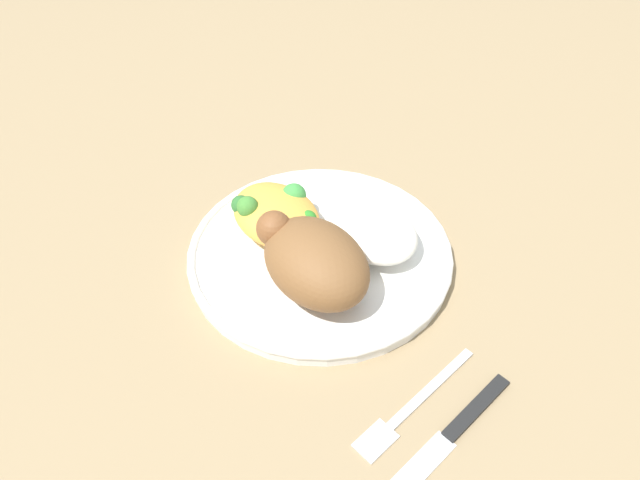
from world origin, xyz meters
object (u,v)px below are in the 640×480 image
at_px(plate, 320,253).
at_px(roasted_chicken, 314,261).
at_px(rice_pile, 374,231).
at_px(fork, 412,406).
at_px(mac_cheese_with_broccoli, 276,213).
at_px(knife, 449,436).

height_order(plate, roasted_chicken, roasted_chicken).
xyz_separation_m(plate, rice_pile, (-0.03, -0.05, 0.03)).
relative_size(plate, fork, 1.92).
xyz_separation_m(mac_cheese_with_broccoli, knife, (-0.28, 0.02, -0.03)).
relative_size(plate, knife, 1.44).
xyz_separation_m(roasted_chicken, mac_cheese_with_broccoli, (0.09, -0.02, -0.01)).
distance_m(rice_pile, fork, 0.18).
bearing_deg(roasted_chicken, knife, 179.71).
bearing_deg(mac_cheese_with_broccoli, roasted_chicken, 169.34).
bearing_deg(fork, plate, -12.76).
distance_m(plate, fork, 0.19).
relative_size(fork, knife, 0.75).
height_order(roasted_chicken, rice_pile, roasted_chicken).
height_order(rice_pile, mac_cheese_with_broccoli, mac_cheese_with_broccoli).
height_order(roasted_chicken, mac_cheese_with_broccoli, roasted_chicken).
bearing_deg(fork, roasted_chicken, -2.38).
bearing_deg(plate, fork, 167.24).
height_order(plate, rice_pile, rice_pile).
distance_m(roasted_chicken, knife, 0.19).
relative_size(plate, roasted_chicken, 2.17).
bearing_deg(mac_cheese_with_broccoli, plate, -160.00).
bearing_deg(knife, rice_pile, -23.15).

